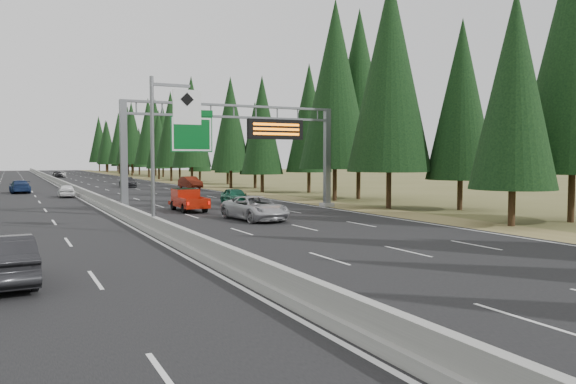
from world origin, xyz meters
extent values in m
cube|color=black|center=(0.00, 80.00, 0.04)|extent=(32.00, 260.00, 0.08)
cube|color=olive|center=(17.80, 80.00, 0.03)|extent=(3.60, 260.00, 0.06)
cube|color=gray|center=(0.00, 80.00, 0.23)|extent=(0.70, 260.00, 0.30)
cube|color=gray|center=(0.00, 80.00, 0.63)|extent=(0.30, 260.00, 0.60)
cube|color=slate|center=(0.35, 35.00, 3.98)|extent=(0.45, 0.45, 7.80)
cube|color=gray|center=(0.35, 35.00, 0.23)|extent=(0.90, 0.90, 0.30)
cube|color=slate|center=(16.20, 35.00, 3.98)|extent=(0.45, 0.45, 7.80)
cube|color=gray|center=(16.20, 35.00, 0.23)|extent=(0.90, 0.90, 0.30)
cube|color=slate|center=(8.28, 35.00, 7.80)|extent=(15.85, 0.35, 0.16)
cube|color=slate|center=(8.28, 35.00, 6.96)|extent=(15.85, 0.35, 0.16)
cube|color=#054C19|center=(5.00, 34.75, 5.63)|extent=(3.00, 0.10, 2.50)
cube|color=silver|center=(5.00, 34.69, 5.63)|extent=(2.85, 0.02, 2.35)
cube|color=#054C19|center=(6.00, 34.75, 7.13)|extent=(1.10, 0.10, 0.45)
cube|color=black|center=(11.50, 34.70, 6.13)|extent=(4.50, 0.40, 1.50)
cube|color=orange|center=(11.50, 34.48, 6.48)|extent=(3.80, 0.02, 0.18)
cube|color=orange|center=(11.50, 34.48, 6.13)|extent=(3.80, 0.02, 0.18)
cube|color=orange|center=(11.50, 34.48, 5.78)|extent=(3.80, 0.02, 0.18)
cylinder|color=slate|center=(0.00, 25.00, 4.08)|extent=(0.20, 0.20, 8.00)
cube|color=gray|center=(0.00, 25.00, 0.18)|extent=(0.50, 0.50, 0.20)
cube|color=slate|center=(1.00, 25.00, 7.68)|extent=(2.00, 0.15, 0.15)
cube|color=silver|center=(1.80, 24.88, 6.58)|extent=(1.50, 0.06, 1.80)
cylinder|color=black|center=(19.05, 19.06, 1.08)|extent=(0.40, 0.40, 2.16)
cone|color=black|center=(19.05, 19.06, 7.84)|extent=(4.86, 4.86, 11.35)
cylinder|color=black|center=(24.30, 19.20, 1.49)|extent=(0.40, 0.40, 2.98)
cone|color=black|center=(24.30, 19.20, 10.82)|extent=(6.72, 6.72, 15.67)
cylinder|color=black|center=(19.89, 31.78, 1.46)|extent=(0.40, 0.40, 2.91)
cone|color=black|center=(19.89, 31.78, 10.55)|extent=(6.55, 6.55, 15.28)
cylinder|color=black|center=(24.26, 28.66, 1.16)|extent=(0.40, 0.40, 2.33)
cone|color=black|center=(24.26, 28.66, 8.43)|extent=(5.23, 5.23, 12.21)
cylinder|color=black|center=(20.72, 41.27, 1.50)|extent=(0.40, 0.40, 2.99)
cone|color=black|center=(20.72, 41.27, 10.86)|extent=(6.74, 6.74, 15.72)
cylinder|color=black|center=(23.93, 42.11, 1.47)|extent=(0.40, 0.40, 2.94)
cone|color=black|center=(23.93, 42.11, 10.68)|extent=(6.63, 6.63, 15.46)
cylinder|color=black|center=(19.70, 55.76, 1.08)|extent=(0.40, 0.40, 2.17)
cone|color=black|center=(19.70, 55.76, 7.86)|extent=(4.88, 4.88, 11.38)
cylinder|color=black|center=(24.73, 53.68, 1.20)|extent=(0.40, 0.40, 2.40)
cone|color=black|center=(24.73, 53.68, 8.70)|extent=(5.40, 5.40, 12.60)
cylinder|color=black|center=(20.18, 67.31, 1.20)|extent=(0.40, 0.40, 2.40)
cone|color=black|center=(20.18, 67.31, 8.68)|extent=(5.39, 5.39, 12.58)
cylinder|color=black|center=(23.16, 65.99, 0.93)|extent=(0.40, 0.40, 1.86)
cone|color=black|center=(23.16, 65.99, 6.75)|extent=(4.19, 4.19, 9.78)
cylinder|color=black|center=(19.07, 81.61, 1.35)|extent=(0.40, 0.40, 2.70)
cone|color=black|center=(19.07, 81.61, 9.79)|extent=(6.08, 6.08, 14.18)
cylinder|color=black|center=(24.06, 79.02, 0.91)|extent=(0.40, 0.40, 1.82)
cone|color=black|center=(24.06, 79.02, 6.60)|extent=(4.09, 4.09, 9.55)
cylinder|color=black|center=(19.12, 94.34, 1.27)|extent=(0.40, 0.40, 2.55)
cone|color=black|center=(19.12, 94.34, 9.23)|extent=(5.73, 5.73, 13.37)
cylinder|color=black|center=(23.69, 92.17, 0.88)|extent=(0.40, 0.40, 1.77)
cone|color=black|center=(23.69, 92.17, 6.41)|extent=(3.98, 3.98, 9.29)
cylinder|color=black|center=(19.20, 103.77, 1.07)|extent=(0.40, 0.40, 2.15)
cone|color=black|center=(19.20, 103.77, 7.78)|extent=(4.83, 4.83, 11.27)
cylinder|color=black|center=(23.45, 104.38, 1.10)|extent=(0.40, 0.40, 2.21)
cone|color=black|center=(23.45, 104.38, 8.00)|extent=(4.96, 4.96, 11.58)
cylinder|color=black|center=(20.66, 119.04, 1.38)|extent=(0.40, 0.40, 2.75)
cone|color=black|center=(20.66, 119.04, 9.98)|extent=(6.20, 6.20, 14.46)
cylinder|color=black|center=(23.87, 119.39, 1.28)|extent=(0.40, 0.40, 2.55)
cone|color=black|center=(23.87, 119.39, 9.26)|extent=(5.75, 5.75, 13.41)
cylinder|color=black|center=(19.45, 131.30, 1.40)|extent=(0.40, 0.40, 2.79)
cone|color=black|center=(19.45, 131.30, 10.12)|extent=(6.28, 6.28, 14.66)
cylinder|color=black|center=(24.95, 130.95, 1.47)|extent=(0.40, 0.40, 2.94)
cone|color=black|center=(24.95, 130.95, 10.66)|extent=(6.62, 6.62, 15.45)
cylinder|color=black|center=(20.84, 143.45, 1.40)|extent=(0.40, 0.40, 2.80)
cone|color=black|center=(20.84, 143.45, 10.15)|extent=(6.30, 6.30, 14.70)
cylinder|color=black|center=(23.19, 141.28, 0.96)|extent=(0.40, 0.40, 1.92)
cone|color=black|center=(23.19, 141.28, 6.95)|extent=(4.31, 4.31, 10.06)
cylinder|color=black|center=(20.79, 156.48, 1.35)|extent=(0.40, 0.40, 2.70)
cone|color=black|center=(20.79, 156.48, 9.79)|extent=(6.07, 6.07, 14.17)
cylinder|color=black|center=(24.35, 155.13, 0.90)|extent=(0.40, 0.40, 1.79)
cone|color=black|center=(24.35, 155.13, 6.50)|extent=(4.03, 4.03, 9.41)
cylinder|color=black|center=(19.33, 167.64, 1.23)|extent=(0.40, 0.40, 2.45)
cone|color=black|center=(19.33, 167.64, 8.90)|extent=(5.52, 5.52, 12.89)
cylinder|color=black|center=(23.15, 167.99, 1.01)|extent=(0.40, 0.40, 2.01)
cone|color=black|center=(23.15, 167.99, 7.30)|extent=(4.53, 4.53, 10.58)
cylinder|color=black|center=(20.88, 180.29, 1.30)|extent=(0.40, 0.40, 2.60)
cone|color=black|center=(20.88, 180.29, 9.43)|extent=(5.86, 5.86, 13.66)
cylinder|color=black|center=(24.44, 180.61, 0.90)|extent=(0.40, 0.40, 1.79)
cone|color=black|center=(24.44, 180.61, 6.51)|extent=(4.04, 4.04, 9.42)
cylinder|color=black|center=(20.22, 190.52, 1.46)|extent=(0.40, 0.40, 2.93)
cone|color=black|center=(20.22, 190.52, 10.62)|extent=(6.59, 6.59, 15.37)
cylinder|color=black|center=(23.39, 193.37, 1.15)|extent=(0.40, 0.40, 2.30)
cone|color=black|center=(23.39, 193.37, 8.34)|extent=(5.17, 5.17, 12.07)
imported|color=#A4A3A8|center=(7.06, 28.25, 0.83)|extent=(3.03, 5.63, 1.50)
cylinder|color=black|center=(4.35, 34.54, 0.43)|extent=(0.26, 0.71, 0.71)
cylinder|color=black|center=(5.85, 34.54, 0.43)|extent=(0.26, 0.71, 0.71)
cylinder|color=black|center=(4.35, 37.46, 0.43)|extent=(0.26, 0.71, 0.71)
cylinder|color=black|center=(5.85, 37.46, 0.43)|extent=(0.26, 0.71, 0.71)
cube|color=#A31A0A|center=(5.10, 36.04, 0.57)|extent=(1.77, 4.95, 0.26)
cube|color=#A31A0A|center=(5.10, 36.84, 1.18)|extent=(1.68, 1.94, 0.97)
cube|color=black|center=(5.10, 36.84, 1.45)|extent=(1.50, 1.68, 0.49)
cube|color=#A31A0A|center=(4.26, 34.72, 0.87)|extent=(0.09, 2.12, 0.53)
cube|color=#A31A0A|center=(5.94, 34.72, 0.87)|extent=(0.09, 2.12, 0.53)
cube|color=#A31A0A|center=(5.10, 33.66, 0.87)|extent=(1.77, 0.09, 0.53)
imported|color=#13553B|center=(10.27, 40.00, 0.78)|extent=(1.86, 4.20, 1.41)
imported|color=#5C190D|center=(14.50, 67.19, 0.86)|extent=(2.13, 4.90, 1.57)
imported|color=black|center=(7.86, 74.37, 0.78)|extent=(2.28, 4.93, 1.39)
imported|color=silver|center=(3.10, 124.22, 0.76)|extent=(2.71, 5.11, 1.37)
imported|color=black|center=(2.53, 123.67, 0.79)|extent=(2.03, 4.31, 1.43)
imported|color=black|center=(-6.82, 15.00, 0.84)|extent=(1.98, 4.71, 1.51)
imported|color=navy|center=(-5.55, 66.11, 0.81)|extent=(2.30, 5.15, 1.47)
imported|color=white|center=(-1.50, 56.42, 0.74)|extent=(1.75, 3.94, 1.32)
camera|label=1|loc=(-6.58, -3.79, 3.85)|focal=35.00mm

